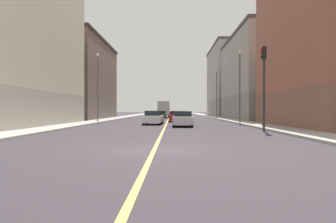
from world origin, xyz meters
TOP-DOWN VIEW (x-y plane):
  - ground_plane at (0.00, 0.00)m, footprint 400.00×400.00m
  - sidewalk_left at (8.74, 49.00)m, footprint 2.50×168.00m
  - sidewalk_right at (-8.74, 49.00)m, footprint 2.50×168.00m
  - lane_center_stripe at (0.00, 49.00)m, footprint 0.16×154.00m
  - building_left_near at (14.23, 16.38)m, footprint 8.78×18.20m
  - building_left_mid at (14.23, 40.80)m, footprint 8.78×23.90m
  - building_left_far at (14.23, 68.68)m, footprint 8.78×24.63m
  - building_right_corner at (-14.23, 16.83)m, footprint 8.78×22.63m
  - building_right_midblock at (-14.23, 40.63)m, footprint 8.78×22.33m
  - traffic_light_left_near at (7.07, 11.04)m, footprint 0.40×0.32m
  - street_lamp_left_near at (8.09, 24.85)m, footprint 0.36×0.36m
  - street_lamp_right_near at (-8.09, 26.75)m, footprint 0.36×0.36m
  - street_lamp_left_far at (8.09, 44.91)m, footprint 0.36×0.36m
  - car_red at (1.13, 29.88)m, footprint 1.98×4.24m
  - car_maroon at (1.74, 51.59)m, footprint 1.90×4.35m
  - car_white at (-1.30, 21.94)m, footprint 2.01×4.48m
  - car_green at (-1.41, 46.96)m, footprint 1.93×4.31m
  - car_yellow at (1.59, 36.21)m, footprint 1.95×4.48m
  - car_silver at (1.61, 17.81)m, footprint 1.90×4.57m
  - box_truck at (-1.12, 55.03)m, footprint 2.36×7.36m

SIDE VIEW (x-z plane):
  - ground_plane at x=0.00m, z-range 0.00..0.00m
  - lane_center_stripe at x=0.00m, z-range 0.00..0.01m
  - sidewalk_left at x=8.74m, z-range 0.00..0.15m
  - sidewalk_right at x=-8.74m, z-range 0.00..0.15m
  - car_maroon at x=1.74m, z-range 0.00..1.26m
  - car_green at x=-1.41m, z-range 0.00..1.29m
  - car_red at x=1.13m, z-range -0.02..1.33m
  - car_yellow at x=1.59m, z-range -0.02..1.33m
  - car_silver at x=1.61m, z-range -0.01..1.37m
  - car_white at x=-1.30m, z-range -0.01..1.40m
  - box_truck at x=-1.12m, z-range 0.10..3.22m
  - traffic_light_left_near at x=7.07m, z-range 0.88..6.83m
  - street_lamp_left_near at x=8.09m, z-range 0.93..8.81m
  - street_lamp_right_near at x=-8.09m, z-range 0.93..8.86m
  - street_lamp_left_far at x=8.09m, z-range 0.93..9.12m
  - building_right_midblock at x=-14.23m, z-range 0.01..12.41m
  - building_left_mid at x=14.23m, z-range 0.01..13.24m
  - building_left_near at x=14.23m, z-range 0.01..14.63m
  - building_left_far at x=14.23m, z-range 0.01..16.40m
  - building_right_corner at x=-14.23m, z-range 0.01..17.82m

